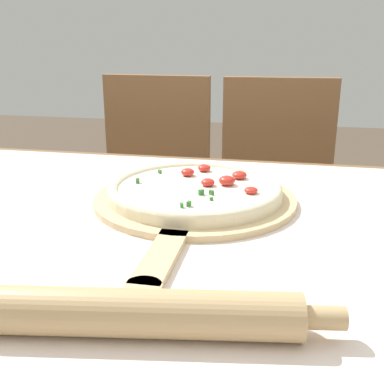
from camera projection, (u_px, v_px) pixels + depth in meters
name	position (u px, v px, depth m)	size (l,w,h in m)	color
dining_table	(158.00, 277.00, 0.85)	(1.42, 0.99, 0.73)	brown
towel_cloth	(156.00, 227.00, 0.82)	(1.34, 0.91, 0.00)	silver
pizza_peel	(193.00, 202.00, 0.92)	(0.39, 0.57, 0.01)	#D6B784
pizza	(195.00, 190.00, 0.93)	(0.33, 0.33, 0.04)	beige
rolling_pin	(122.00, 313.00, 0.52)	(0.48, 0.11, 0.05)	tan
chair_left	(151.00, 187.00, 1.70)	(0.41, 0.41, 0.90)	brown
chair_right	(276.00, 195.00, 1.62)	(0.42, 0.42, 0.90)	brown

